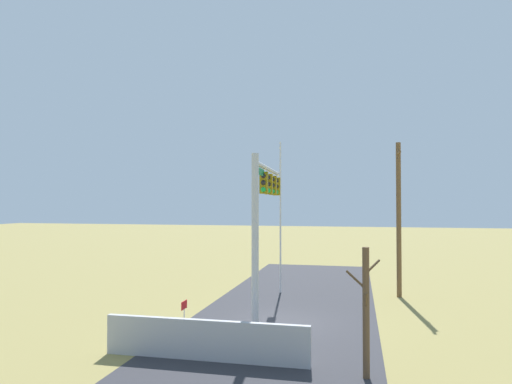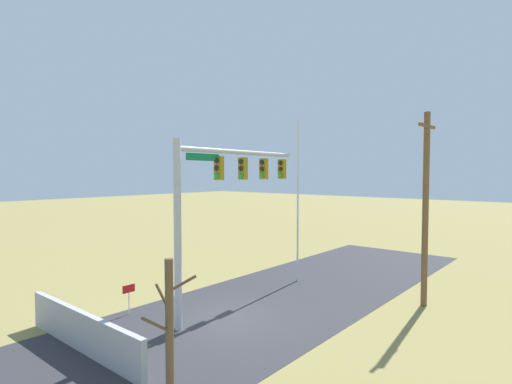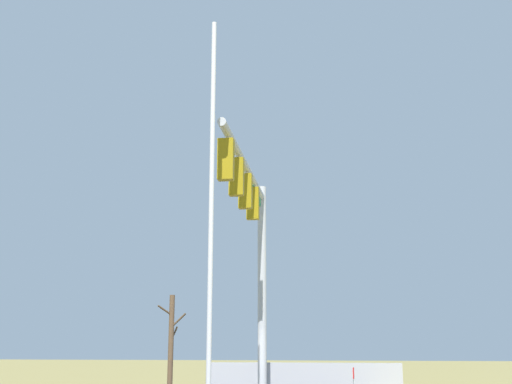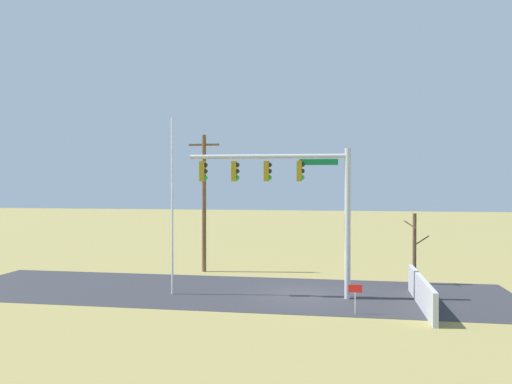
# 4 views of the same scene
# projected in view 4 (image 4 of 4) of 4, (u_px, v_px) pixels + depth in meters

# --- Properties ---
(ground_plane) EXTENTS (160.00, 160.00, 0.00)m
(ground_plane) POSITION_uv_depth(u_px,v_px,m) (304.00, 294.00, 24.39)
(ground_plane) COLOR olive
(road_surface) EXTENTS (28.00, 8.00, 0.01)m
(road_surface) POSITION_uv_depth(u_px,v_px,m) (224.00, 291.00, 25.05)
(road_surface) COLOR #2D2D33
(road_surface) RESTS_ON ground_plane
(sidewalk_corner) EXTENTS (6.00, 6.00, 0.01)m
(sidewalk_corner) POSITION_uv_depth(u_px,v_px,m) (369.00, 300.00, 23.23)
(sidewalk_corner) COLOR #B7B5AD
(sidewalk_corner) RESTS_ON ground_plane
(retaining_fence) EXTENTS (0.20, 6.84, 1.30)m
(retaining_fence) POSITION_uv_depth(u_px,v_px,m) (421.00, 292.00, 21.92)
(retaining_fence) COLOR #A8A8AD
(retaining_fence) RESTS_ON ground_plane
(signal_mast) EXTENTS (7.61, 0.67, 7.01)m
(signal_mast) POSITION_uv_depth(u_px,v_px,m) (295.00, 189.00, 23.60)
(signal_mast) COLOR #B2B5BA
(signal_mast) RESTS_ON ground_plane
(flagpole) EXTENTS (0.10, 0.10, 8.56)m
(flagpole) POSITION_uv_depth(u_px,v_px,m) (172.00, 206.00, 24.32)
(flagpole) COLOR silver
(flagpole) RESTS_ON ground_plane
(utility_pole) EXTENTS (1.90, 0.26, 8.36)m
(utility_pole) POSITION_uv_depth(u_px,v_px,m) (204.00, 201.00, 30.72)
(utility_pole) COLOR brown
(utility_pole) RESTS_ON ground_plane
(bare_tree) EXTENTS (1.27, 1.02, 3.79)m
(bare_tree) POSITION_uv_depth(u_px,v_px,m) (415.00, 248.00, 26.82)
(bare_tree) COLOR brown
(bare_tree) RESTS_ON ground_plane
(open_sign) EXTENTS (0.56, 0.04, 1.22)m
(open_sign) POSITION_uv_depth(u_px,v_px,m) (355.00, 292.00, 20.58)
(open_sign) COLOR silver
(open_sign) RESTS_ON ground_plane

